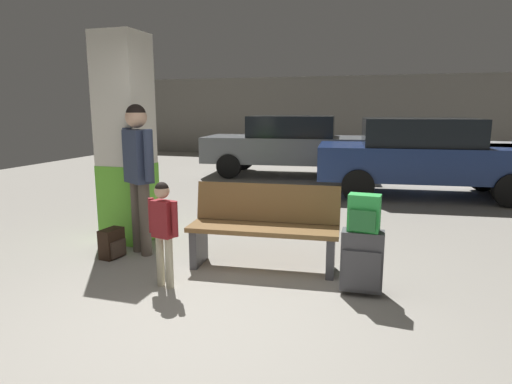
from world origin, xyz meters
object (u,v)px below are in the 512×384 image
Objects in this scene: structural_pillar at (126,141)px; backpack_bright at (364,213)px; bench at (264,227)px; backpack_dark_floor at (112,244)px; adult at (138,163)px; child at (163,223)px; parked_car_far at (287,144)px; parked_car_near at (424,155)px; suitcase at (362,261)px.

structural_pillar is 7.68× the size of backpack_bright.
structural_pillar reaches higher than bench.
structural_pillar is 1.33m from backpack_dark_floor.
structural_pillar is 1.49× the size of adult.
child is (-0.76, -0.83, 0.19)m from bench.
structural_pillar reaches higher than parked_car_far.
parked_car_near is at bearing 53.82° from backpack_dark_floor.
parked_car_near is (2.63, 5.54, 0.17)m from child.
parked_car_far is at bearing 94.09° from child.
backpack_dark_floor is at bearing -172.05° from bench.
parked_car_far is at bearing 108.46° from backpack_bright.
adult reaches higher than backpack_dark_floor.
suitcase is 0.14× the size of parked_car_near.
structural_pillar is at bearing -131.78° from parked_car_near.
adult is (-2.57, 0.44, 0.76)m from suitcase.
structural_pillar is 0.66m from adult.
structural_pillar reaches higher than suitcase.
suitcase is at bearing -98.93° from parked_car_near.
structural_pillar is at bearing 163.72° from suitcase.
parked_car_far is at bearing 83.86° from structural_pillar.
backpack_dark_floor is 6.89m from parked_car_far.
suitcase is 2.72m from adult.
adult is at bearing -45.10° from structural_pillar.
parked_car_near is (3.16, -1.88, 0.00)m from parked_car_far.
backpack_bright is 1.00× the size of backpack_dark_floor.
parked_car_far is at bearing 101.03° from bench.
adult is 0.41× the size of parked_car_near.
parked_car_far is at bearing 86.09° from backpack_dark_floor.
parked_car_near is (0.81, 5.16, 0.03)m from backpack_bright.
backpack_bright is (-0.00, -0.00, 0.45)m from suitcase.
backpack_bright is (1.06, -0.44, 0.33)m from bench.
adult reaches higher than backpack_bright.
bench reaches higher than suitcase.
parked_car_far is (0.66, 6.16, -0.49)m from structural_pillar.
child reaches higher than suitcase.
parked_car_far and parked_car_near have the same top height.
child is (-1.82, -0.38, 0.31)m from suitcase.
bench is 1.14m from child.
structural_pillar is at bearing -96.14° from parked_car_far.
structural_pillar is 2.17m from bench.
backpack_bright reaches higher than suitcase.
structural_pillar reaches higher than child.
bench is at bearing -12.69° from structural_pillar.
parked_car_far is at bearing 149.25° from parked_car_near.
backpack_bright reaches higher than backpack_dark_floor.
suitcase is 1.89m from child.
backpack_dark_floor is 6.18m from parked_car_near.
bench is 1.20m from backpack_bright.
parked_car_far is (0.22, 6.60, -0.27)m from adult.
adult reaches higher than bench.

